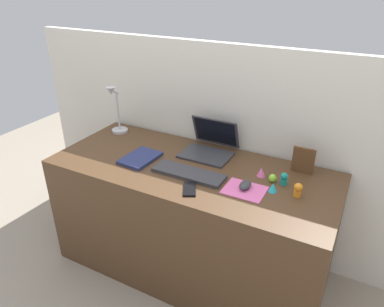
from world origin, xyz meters
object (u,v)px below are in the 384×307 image
object	(u,v)px
desk_lamp	(116,111)
toy_figurine_teal	(284,179)
keyboard	(188,173)
toy_figurine_orange	(298,189)
toy_figurine_lime	(272,178)
mouse	(245,185)
notebook_pad	(140,158)
toy_figurine_pink	(261,172)
picture_frame	(303,160)
cell_phone	(190,189)
toy_figurine_cyan	(273,187)
laptop	(210,144)

from	to	relation	value
desk_lamp	toy_figurine_teal	size ratio (longest dim) A/B	4.84
keyboard	toy_figurine_orange	distance (m)	0.59
toy_figurine_teal	toy_figurine_lime	distance (m)	0.06
keyboard	toy_figurine_orange	xyz separation A→B (m)	(0.58, 0.07, 0.03)
keyboard	toy_figurine_teal	bearing A→B (deg)	16.62
mouse	desk_lamp	size ratio (longest dim) A/B	0.29
notebook_pad	toy_figurine_pink	size ratio (longest dim) A/B	4.68
keyboard	picture_frame	xyz separation A→B (m)	(0.55, 0.32, 0.06)
desk_lamp	notebook_pad	distance (m)	0.48
cell_phone	toy_figurine_cyan	bearing A→B (deg)	-1.02
toy_figurine_pink	laptop	bearing A→B (deg)	160.14
mouse	desk_lamp	xyz separation A→B (m)	(-1.04, 0.27, 0.14)
keyboard	cell_phone	size ratio (longest dim) A/B	3.20
mouse	picture_frame	xyz separation A→B (m)	(0.22, 0.31, 0.05)
desk_lamp	toy_figurine_orange	world-z (taller)	desk_lamp
cell_phone	toy_figurine_orange	bearing A→B (deg)	-5.23
cell_phone	picture_frame	size ratio (longest dim) A/B	0.85
laptop	keyboard	distance (m)	0.31
toy_figurine_orange	toy_figurine_pink	distance (m)	0.25
picture_frame	toy_figurine_orange	size ratio (longest dim) A/B	2.04
toy_figurine_cyan	toy_figurine_teal	xyz separation A→B (m)	(0.03, 0.09, 0.01)
toy_figurine_teal	desk_lamp	bearing A→B (deg)	173.56
notebook_pad	toy_figurine_lime	distance (m)	0.78
mouse	toy_figurine_teal	size ratio (longest dim) A/B	1.39
cell_phone	toy_figurine_orange	size ratio (longest dim) A/B	1.74
desk_lamp	toy_figurine_pink	size ratio (longest dim) A/B	6.51
keyboard	toy_figurine_teal	size ratio (longest dim) A/B	5.95
mouse	picture_frame	distance (m)	0.38
cell_phone	desk_lamp	bearing A→B (deg)	125.19
mouse	toy_figurine_teal	world-z (taller)	toy_figurine_teal
mouse	toy_figurine_pink	distance (m)	0.16
laptop	desk_lamp	distance (m)	0.70
keyboard	toy_figurine_orange	world-z (taller)	toy_figurine_orange
toy_figurine_pink	toy_figurine_cyan	world-z (taller)	toy_figurine_pink
laptop	notebook_pad	bearing A→B (deg)	-138.77
picture_frame	toy_figurine_teal	distance (m)	0.19
toy_figurine_teal	toy_figurine_lime	bearing A→B (deg)	-178.48
mouse	toy_figurine_orange	world-z (taller)	toy_figurine_orange
mouse	toy_figurine_pink	world-z (taller)	toy_figurine_pink
desk_lamp	cell_phone	bearing A→B (deg)	-27.74
picture_frame	toy_figurine_lime	world-z (taller)	picture_frame
toy_figurine_pink	mouse	bearing A→B (deg)	-101.30
desk_lamp	picture_frame	size ratio (longest dim) A/B	2.22
notebook_pad	toy_figurine_lime	size ratio (longest dim) A/B	5.35
notebook_pad	toy_figurine_pink	xyz separation A→B (m)	(0.70, 0.15, 0.02)
notebook_pad	toy_figurine_orange	distance (m)	0.92
notebook_pad	toy_figurine_cyan	size ratio (longest dim) A/B	4.93
toy_figurine_lime	desk_lamp	bearing A→B (deg)	173.15
toy_figurine_lime	mouse	bearing A→B (deg)	-128.83
notebook_pad	toy_figurine_teal	world-z (taller)	toy_figurine_teal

